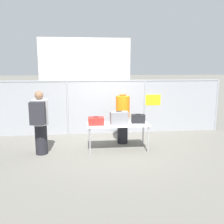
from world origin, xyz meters
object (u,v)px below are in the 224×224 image
object	(u,v)px
suitcase_red	(96,121)
suitcase_black	(138,119)
utility_trailer	(152,112)
suitcase_grey	(119,118)
security_worker_near	(123,115)
traveler_hooded	(40,120)
inspection_table	(118,126)

from	to	relation	value
suitcase_red	suitcase_black	xyz separation A→B (m)	(1.29, 0.08, 0.02)
suitcase_black	utility_trailer	bearing A→B (deg)	68.58
suitcase_red	suitcase_black	bearing A→B (deg)	3.75
suitcase_black	suitcase_red	bearing A→B (deg)	-176.25
suitcase_red	suitcase_grey	world-z (taller)	suitcase_grey
suitcase_grey	utility_trailer	size ratio (longest dim) A/B	0.15
security_worker_near	traveler_hooded	bearing A→B (deg)	37.72
inspection_table	security_worker_near	xyz separation A→B (m)	(0.24, 0.63, 0.19)
suitcase_red	security_worker_near	distance (m)	1.11
suitcase_red	security_worker_near	xyz separation A→B (m)	(0.90, 0.65, 0.02)
suitcase_grey	utility_trailer	xyz separation A→B (m)	(2.13, 4.05, -0.60)
traveler_hooded	suitcase_grey	bearing A→B (deg)	-17.50
suitcase_black	traveler_hooded	xyz separation A→B (m)	(-2.87, -0.26, 0.08)
traveler_hooded	security_worker_near	distance (m)	2.61
suitcase_red	utility_trailer	size ratio (longest dim) A/B	0.13
suitcase_red	utility_trailer	bearing A→B (deg)	54.72
inspection_table	suitcase_grey	world-z (taller)	suitcase_grey
suitcase_red	suitcase_black	distance (m)	1.29
suitcase_red	security_worker_near	size ratio (longest dim) A/B	0.25
suitcase_grey	suitcase_black	bearing A→B (deg)	14.44
suitcase_grey	traveler_hooded	xyz separation A→B (m)	(-2.26, -0.10, 0.01)
suitcase_grey	inspection_table	bearing A→B (deg)	102.24
traveler_hooded	security_worker_near	size ratio (longest dim) A/B	1.02
inspection_table	utility_trailer	bearing A→B (deg)	61.47
inspection_table	utility_trailer	world-z (taller)	inspection_table
traveler_hooded	inspection_table	bearing A→B (deg)	-15.29
suitcase_grey	security_worker_near	distance (m)	0.75
inspection_table	suitcase_black	world-z (taller)	suitcase_black
suitcase_red	suitcase_grey	xyz separation A→B (m)	(0.68, -0.07, 0.09)
security_worker_near	inspection_table	bearing A→B (deg)	88.69
inspection_table	traveler_hooded	size ratio (longest dim) A/B	1.00
suitcase_grey	suitcase_black	xyz separation A→B (m)	(0.61, 0.16, -0.07)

